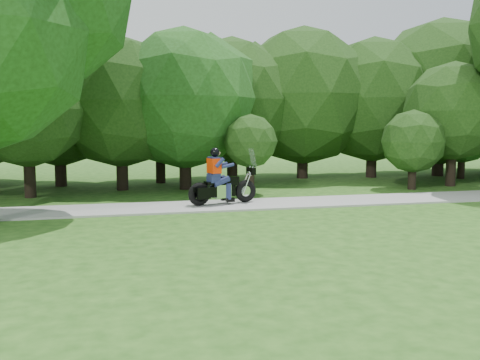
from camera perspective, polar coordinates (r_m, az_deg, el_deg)
name	(u,v)px	position (r m, az deg, el deg)	size (l,w,h in m)	color
walkway	(324,202)	(18.37, 8.94, -2.28)	(60.00, 2.20, 0.06)	gray
tree_line	(277,100)	(24.70, 3.98, 8.47)	(39.24, 12.20, 7.81)	black
touring_motorcycle	(219,184)	(17.27, -2.29, -0.41)	(2.40, 1.10, 1.85)	black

